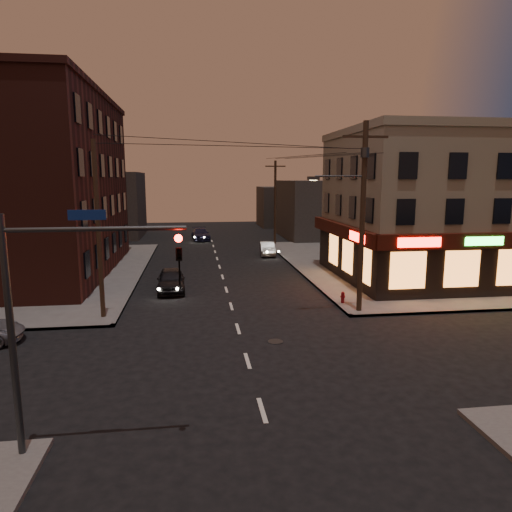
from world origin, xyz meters
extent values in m
plane|color=black|center=(0.00, 0.00, 0.00)|extent=(120.00, 120.00, 0.00)
cube|color=#514F4C|center=(18.00, 19.00, 0.07)|extent=(24.00, 28.00, 0.15)
cube|color=gray|center=(16.00, 13.50, 5.15)|extent=(15.00, 12.00, 10.00)
cube|color=gray|center=(16.00, 13.50, 10.40)|extent=(15.20, 12.20, 0.50)
cube|color=black|center=(16.00, 7.55, 1.85)|extent=(15.12, 0.25, 3.40)
cube|color=black|center=(8.55, 13.50, 1.85)|extent=(0.25, 12.12, 3.40)
cube|color=#391109|center=(16.00, 7.25, 3.65)|extent=(15.60, 0.50, 0.90)
cube|color=#391109|center=(8.25, 13.50, 3.65)|extent=(0.50, 12.60, 0.90)
cube|color=#FF140C|center=(10.70, 6.98, 3.65)|extent=(2.60, 0.06, 0.55)
cube|color=#26FF3F|center=(14.70, 6.98, 3.65)|extent=(2.40, 0.06, 0.50)
cube|color=#FF140C|center=(7.98, 9.70, 3.65)|extent=(0.06, 2.60, 0.55)
cube|color=orange|center=(15.40, 7.40, 1.95)|extent=(12.40, 0.08, 2.20)
cube|color=orange|center=(8.40, 12.50, 1.95)|extent=(0.08, 8.40, 2.20)
cube|color=#421B15|center=(-14.50, 19.00, 6.65)|extent=(12.00, 20.00, 13.00)
cube|color=#3F3D3A|center=(14.00, 38.00, 3.50)|extent=(10.00, 12.00, 7.00)
cube|color=#3F3D3A|center=(-13.00, 42.00, 4.00)|extent=(9.00, 10.00, 8.00)
cube|color=#3F3D3A|center=(12.00, 52.00, 3.00)|extent=(8.00, 8.00, 6.00)
cylinder|color=#382619|center=(6.80, 5.80, 5.15)|extent=(0.28, 0.28, 10.00)
cube|color=#382619|center=(6.80, 5.80, 9.35)|extent=(2.40, 0.12, 0.12)
cylinder|color=#333538|center=(6.80, 5.80, 8.55)|extent=(0.44, 0.44, 0.50)
cylinder|color=#333538|center=(5.50, 5.80, 7.35)|extent=(2.60, 0.10, 0.10)
cube|color=#333538|center=(4.10, 5.80, 7.25)|extent=(0.60, 0.25, 0.18)
cube|color=#FFD88C|center=(4.10, 5.80, 7.15)|extent=(0.35, 0.15, 0.04)
cylinder|color=#382619|center=(6.80, 32.00, 4.65)|extent=(0.26, 0.26, 9.00)
cylinder|color=#382619|center=(-6.80, 6.50, 4.65)|extent=(0.24, 0.24, 9.00)
cylinder|color=#333538|center=(-6.60, -5.60, 3.20)|extent=(0.18, 0.18, 6.40)
cylinder|color=#333538|center=(-4.40, -5.60, 6.00)|extent=(4.40, 0.12, 0.12)
imported|color=black|center=(-2.40, -5.60, 5.50)|extent=(0.16, 0.20, 1.00)
sphere|color=#FF0C05|center=(-2.40, -5.72, 5.75)|extent=(0.20, 0.20, 0.20)
cube|color=navy|center=(-4.60, -5.60, 6.35)|extent=(0.90, 0.05, 0.25)
imported|color=black|center=(-3.58, 12.15, 0.74)|extent=(1.91, 4.40, 1.48)
imported|color=#65625E|center=(4.88, 25.27, 0.65)|extent=(1.75, 4.05, 1.30)
imported|color=#1A1A34|center=(-1.27, 37.12, 0.69)|extent=(2.33, 4.93, 1.39)
cylinder|color=maroon|center=(6.40, 7.36, 0.42)|extent=(0.26, 0.26, 0.53)
sphere|color=maroon|center=(6.40, 7.36, 0.71)|extent=(0.21, 0.21, 0.21)
cylinder|color=maroon|center=(6.40, 7.36, 0.52)|extent=(0.30, 0.21, 0.11)
cylinder|color=maroon|center=(6.40, 7.36, 0.52)|extent=(0.21, 0.30, 0.11)
camera|label=1|loc=(-1.99, -17.24, 7.23)|focal=32.00mm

